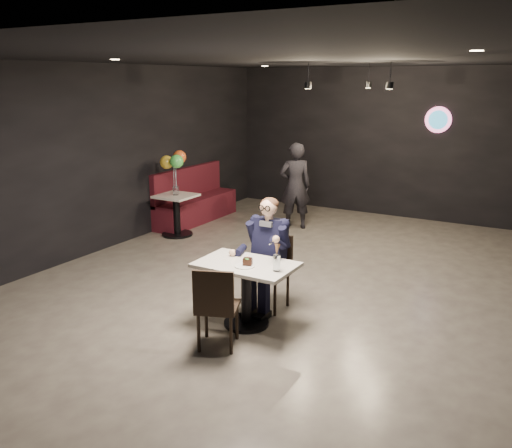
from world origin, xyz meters
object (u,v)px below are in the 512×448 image
Objects in this scene: side_table at (177,214)px; balloon_vase at (176,191)px; main_table at (246,294)px; chair_far at (269,273)px; sundae_glass at (277,263)px; seated_man at (269,253)px; passerby at (295,186)px; chair_near at (218,305)px; booth_bench at (196,195)px.

balloon_vase is (0.00, 0.00, 0.43)m from side_table.
chair_far reaches higher than main_table.
balloon_vase is (-3.42, 2.63, -0.01)m from sundae_glass.
chair_far is at bearing -33.95° from side_table.
seated_man is 1.80× the size of side_table.
passerby is (-1.38, 4.09, 0.44)m from main_table.
sundae_glass is (0.41, 0.53, 0.38)m from chair_near.
chair_near is 5.31m from booth_bench.
seated_man is at bearing 0.00° from chair_far.
main_table is at bearing -40.57° from balloon_vase.
chair_near is 1.16m from seated_man.
booth_bench is (-3.31, 3.57, 0.16)m from main_table.
chair_near is 5.85× the size of balloon_vase.
seated_man is 8.03× the size of sundae_glass.
balloon_vase is (-3.01, 2.57, 0.45)m from main_table.
booth_bench is (-3.31, 3.02, 0.07)m from chair_far.
passerby is at bearing 42.83° from balloon_vase.
side_table is (-3.42, 2.63, -0.44)m from sundae_glass.
seated_man reaches higher than balloon_vase.
passerby is (-1.79, 4.14, -0.03)m from sundae_glass.
passerby reaches higher than booth_bench.
chair_near is 0.56× the size of passerby.
chair_far is 3.81m from passerby.
main_table is 4.87m from booth_bench.
balloon_vase reaches higher than side_table.
seated_man is (0.00, 0.55, 0.34)m from main_table.
main_table is 1.20× the size of chair_near.
seated_man reaches higher than sundae_glass.
booth_bench is (-3.72, 3.63, -0.31)m from sundae_glass.
seated_man is at bearing -42.45° from booth_bench.
sundae_glass is 0.22× the size of side_table.
passerby is at bearing 111.25° from seated_man.
chair_near is at bearing -46.37° from side_table.
passerby is (-1.38, 3.54, 0.09)m from seated_man.
booth_bench is 1.31× the size of passerby.
booth_bench is at bearing 106.85° from chair_near.
sundae_glass is 5.21m from booth_bench.
chair_near is at bearing -90.00° from seated_man.
sundae_glass is at bearing 78.49° from passerby.
main_table is 3.96m from side_table.
chair_near reaches higher than balloon_vase.
main_table is 0.68× the size of passerby.
booth_bench reaches higher than chair_far.
balloon_vase is (0.30, -1.00, 0.29)m from booth_bench.
seated_man reaches higher than chair_far.
sundae_glass is at bearing 30.20° from chair_near.
chair_far is 0.26m from seated_man.
sundae_glass is (0.41, -0.60, 0.12)m from seated_man.
chair_near is 0.43× the size of booth_bench.
main_table is 1.38× the size of side_table.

